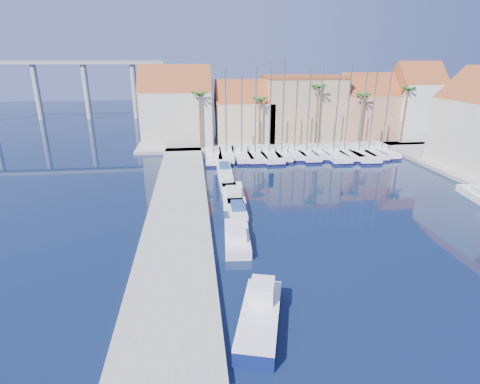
{
  "coord_description": "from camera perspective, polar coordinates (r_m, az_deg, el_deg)",
  "views": [
    {
      "loc": [
        -7.14,
        -20.87,
        14.71
      ],
      "look_at": [
        -3.08,
        11.85,
        3.0
      ],
      "focal_mm": 28.0,
      "sensor_mm": 36.0,
      "label": 1
    }
  ],
  "objects": [
    {
      "name": "building_2",
      "position": [
        72.25,
        9.38,
        12.58
      ],
      "size": [
        14.2,
        10.2,
        11.5
      ],
      "color": "tan",
      "rests_on": "shore_north"
    },
    {
      "name": "sailboat_4",
      "position": [
        59.72,
        4.3,
        5.83
      ],
      "size": [
        3.26,
        10.79,
        14.54
      ],
      "rotation": [
        0.0,
        0.0,
        0.04
      ],
      "color": "white",
      "rests_on": "ground"
    },
    {
      "name": "building_1",
      "position": [
        69.13,
        0.6,
        11.72
      ],
      "size": [
        10.3,
        8.0,
        11.0
      ],
      "color": "beige",
      "rests_on": "shore_north"
    },
    {
      "name": "sailboat_13",
      "position": [
        66.27,
        20.58,
        6.01
      ],
      "size": [
        2.87,
        9.62,
        13.5
      ],
      "rotation": [
        0.0,
        0.0,
        -0.04
      ],
      "color": "white",
      "rests_on": "ground"
    },
    {
      "name": "building_0",
      "position": [
        68.42,
        -9.65,
        12.41
      ],
      "size": [
        12.3,
        9.0,
        13.5
      ],
      "color": "beige",
      "rests_on": "shore_north"
    },
    {
      "name": "palm_1",
      "position": [
        64.19,
        3.04,
        13.64
      ],
      "size": [
        2.6,
        2.6,
        9.15
      ],
      "color": "brown",
      "rests_on": "shore_north"
    },
    {
      "name": "sailboat_1",
      "position": [
        59.32,
        -2.1,
        5.79
      ],
      "size": [
        3.17,
        9.43,
        13.68
      ],
      "rotation": [
        0.0,
        0.0,
        -0.08
      ],
      "color": "white",
      "rests_on": "ground"
    },
    {
      "name": "sailboat_8",
      "position": [
        62.1,
        11.54,
        6.07
      ],
      "size": [
        2.33,
        8.34,
        14.48
      ],
      "rotation": [
        0.0,
        0.0,
        -0.02
      ],
      "color": "white",
      "rests_on": "ground"
    },
    {
      "name": "sailboat_3",
      "position": [
        59.74,
        2.23,
        5.87
      ],
      "size": [
        2.76,
        10.22,
        13.82
      ],
      "rotation": [
        0.0,
        0.0,
        -0.01
      ],
      "color": "white",
      "rests_on": "ground"
    },
    {
      "name": "motorboat_west_4",
      "position": [
        51.77,
        -2.44,
        3.61
      ],
      "size": [
        2.11,
        6.01,
        1.4
      ],
      "rotation": [
        0.0,
        0.0,
        -0.04
      ],
      "color": "white",
      "rests_on": "ground"
    },
    {
      "name": "sailboat_2",
      "position": [
        59.53,
        0.16,
        5.82
      ],
      "size": [
        2.9,
        10.0,
        12.55
      ],
      "rotation": [
        0.0,
        0.0,
        0.03
      ],
      "color": "white",
      "rests_on": "ground"
    },
    {
      "name": "motorboat_east_1",
      "position": [
        49.3,
        32.54,
        -0.36
      ],
      "size": [
        2.44,
        5.78,
        1.4
      ],
      "rotation": [
        0.0,
        0.0,
        -0.12
      ],
      "color": "white",
      "rests_on": "ground"
    },
    {
      "name": "palm_0",
      "position": [
        63.13,
        -6.21,
        14.32
      ],
      "size": [
        2.6,
        2.6,
        10.15
      ],
      "color": "brown",
      "rests_on": "shore_north"
    },
    {
      "name": "shore_north",
      "position": [
        72.43,
        6.82,
        7.89
      ],
      "size": [
        54.0,
        16.0,
        0.5
      ],
      "primitive_type": "cube",
      "color": "gray",
      "rests_on": "ground"
    },
    {
      "name": "palm_4",
      "position": [
        73.2,
        24.18,
        13.87
      ],
      "size": [
        2.6,
        2.6,
        10.65
      ],
      "color": "brown",
      "rests_on": "shore_north"
    },
    {
      "name": "motorboat_west_2",
      "position": [
        41.68,
        -1.06,
        -0.37
      ],
      "size": [
        2.72,
        7.43,
        1.4
      ],
      "rotation": [
        0.0,
        0.0,
        -0.05
      ],
      "color": "white",
      "rests_on": "ground"
    },
    {
      "name": "building_4",
      "position": [
        78.89,
        24.99,
        12.15
      ],
      "size": [
        8.3,
        8.0,
        14.0
      ],
      "color": "silver",
      "rests_on": "shore_north"
    },
    {
      "name": "sailboat_9",
      "position": [
        62.02,
        13.83,
        5.8
      ],
      "size": [
        3.4,
        11.27,
        12.96
      ],
      "rotation": [
        0.0,
        0.0,
        -0.04
      ],
      "color": "white",
      "rests_on": "ground"
    },
    {
      "name": "fishing_boat",
      "position": [
        22.8,
        3.08,
        -18.25
      ],
      "size": [
        3.82,
        6.76,
        2.25
      ],
      "rotation": [
        0.0,
        0.0,
        -0.28
      ],
      "color": "#0E1A54",
      "rests_on": "ground"
    },
    {
      "name": "sailboat_12",
      "position": [
        65.04,
        18.71,
        5.97
      ],
      "size": [
        2.87,
        10.42,
        13.01
      ],
      "rotation": [
        0.0,
        0.0,
        0.01
      ],
      "color": "white",
      "rests_on": "ground"
    },
    {
      "name": "quay_west",
      "position": [
        37.34,
        -9.39,
        -3.52
      ],
      "size": [
        6.0,
        77.0,
        0.5
      ],
      "primitive_type": "cube",
      "color": "gray",
      "rests_on": "ground"
    },
    {
      "name": "sailboat_11",
      "position": [
        63.59,
        17.39,
        5.8
      ],
      "size": [
        3.5,
        11.95,
        13.27
      ],
      "rotation": [
        0.0,
        0.0,
        -0.03
      ],
      "color": "white",
      "rests_on": "ground"
    },
    {
      "name": "sailboat_7",
      "position": [
        60.98,
        9.89,
        5.89
      ],
      "size": [
        2.63,
        9.46,
        14.03
      ],
      "rotation": [
        0.0,
        0.0,
        0.01
      ],
      "color": "white",
      "rests_on": "ground"
    },
    {
      "name": "sailboat_10",
      "position": [
        63.37,
        15.3,
        5.99
      ],
      "size": [
        3.72,
        10.84,
        14.61
      ],
      "rotation": [
        0.0,
        0.0,
        0.09
      ],
      "color": "white",
      "rests_on": "ground"
    },
    {
      "name": "palm_3",
      "position": [
        69.56,
        18.24,
        13.57
      ],
      "size": [
        2.6,
        2.6,
        9.65
      ],
      "color": "brown",
      "rests_on": "shore_north"
    },
    {
      "name": "building_3",
      "position": [
        75.62,
        18.54,
        11.84
      ],
      "size": [
        10.3,
        8.0,
        12.0
      ],
      "color": "#B3785B",
      "rests_on": "shore_north"
    },
    {
      "name": "motorboat_west_1",
      "position": [
        37.55,
        -0.47,
        -2.67
      ],
      "size": [
        1.84,
        5.36,
        1.4
      ],
      "rotation": [
        0.0,
        0.0,
        -0.03
      ],
      "color": "white",
      "rests_on": "ground"
    },
    {
      "name": "sailboat_0",
      "position": [
        58.45,
        -4.04,
        5.51
      ],
      "size": [
        2.78,
        9.63,
        12.12
      ],
      "rotation": [
        0.0,
        0.0,
        -0.03
      ],
      "color": "white",
      "rests_on": "ground"
    },
    {
      "name": "sailboat_5",
      "position": [
        60.26,
        6.27,
        5.93
      ],
      "size": [
        2.91,
        8.99,
        14.72
      ],
      "rotation": [
        0.0,
        0.0,
        -0.06
      ],
      "color": "white",
      "rests_on": "ground"
    },
    {
      "name": "ground",
      "position": [
        26.51,
        10.13,
        -14.49
      ],
      "size": [
        260.0,
        260.0,
        0.0
      ],
      "primitive_type": "plane",
      "color": "black",
      "rests_on": "ground"
    },
    {
      "name": "sailboat_6",
      "position": [
        61.42,
        8.16,
        6.06
      ],
      "size": [
        2.78,
        9.04,
        11.9
      ],
      "rotation": [
        0.0,
        0.0,
        -0.05
      ],
      "color": "white",
      "rests_on": "ground"
    },
    {
      "name": "motorboat_west_3",
      "position": [
        46.11,
        -2.0,
        1.6
      ],
      "size": [
        1.82,
        5.65,
        1.4
      ],
      "rotation": [
        0.0,
        0.0,
        0.0
      ],
      "color": "white",
      "rests_on": "ground"
    },
    {
      "name": "viaduct",
      "position": [
        107.81,
        -25.27,
        15.4
      ],
      "size": [
        48.0,
        2.2,
        14.45
      ],
      "color": "#9E9E99",
      "rests_on": "ground"
    },
    {
      "name": "palm_2",
      "position": [
        66.5,
        11.89,
        15.1
      ],
      "size": [
        2.6,
        2.6,
        11.15
      ],
      "color": "brown",
      "rests_on": "shore_north"
    },
    {
      "name": "motorboat_west_0",
      "position": [
        31.9,
        -0.44,
        -6.89
      ],
      "size": [
        2.52,
        6.54,
        1.4
      ],
      "rotation": [
        0.0,
        0.0,
        -0.08
      ],
      "color": "white",
      "rests_on": "ground"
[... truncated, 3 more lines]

